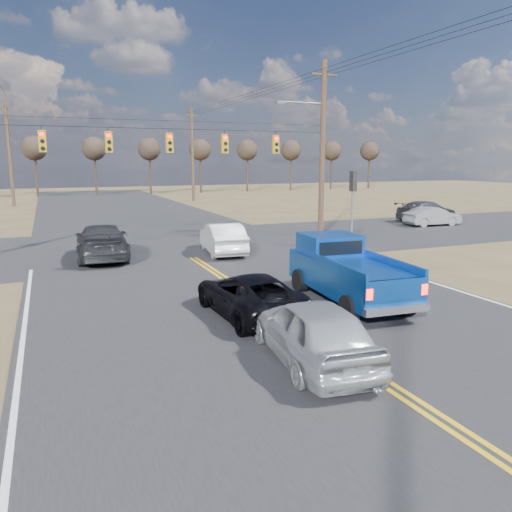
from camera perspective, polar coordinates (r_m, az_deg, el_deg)
name	(u,v)px	position (r m, az deg, el deg)	size (l,w,h in m)	color
ground	(378,380)	(10.80, 13.78, -13.60)	(160.00, 160.00, 0.00)	brown
road_main	(221,277)	(19.32, -4.03, -2.37)	(14.00, 120.00, 0.02)	#28282B
road_cross	(173,245)	(26.88, -9.51, 1.26)	(120.00, 12.00, 0.02)	#28282B
signal_gantry	(180,148)	(26.44, -8.67, 12.15)	(19.60, 4.83, 10.00)	#473323
utility_poles	(174,144)	(25.56, -9.36, 12.55)	(19.60, 58.32, 10.00)	#473323
treeline	(139,141)	(35.33, -13.24, 12.67)	(87.00, 117.80, 7.40)	#33261C
pickup_truck	(346,271)	(16.01, 10.28, -1.75)	(2.44, 5.44, 1.99)	black
silver_suv	(313,331)	(11.16, 6.49, -8.46)	(1.74, 4.32, 1.47)	#A8ACB0
black_suv	(250,295)	(14.39, -0.74, -4.42)	(2.06, 4.46, 1.24)	black
white_car_queue	(223,238)	(24.04, -3.84, 2.05)	(1.57, 4.50, 1.48)	white
dgrey_car_queue	(102,242)	(23.71, -17.20, 1.58)	(2.22, 5.45, 1.58)	#2B2C2F
cross_car_east_near	(433,216)	(36.28, 19.53, 4.29)	(3.96, 1.38, 1.30)	gray
cross_car_east_far	(427,211)	(39.09, 18.93, 4.89)	(5.10, 2.07, 1.48)	#37373C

